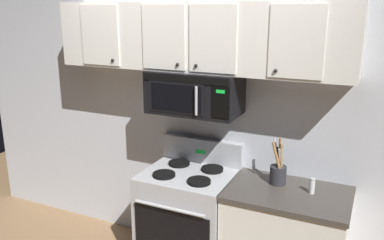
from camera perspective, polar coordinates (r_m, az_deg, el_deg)
back_wall at (r=3.60m, az=2.02°, el=1.16°), size 5.20×0.10×2.70m
stove_range at (r=3.62m, az=-0.46°, el=-13.82°), size 0.76×0.69×1.12m
over_range_microwave at (r=3.33m, az=0.36°, el=3.95°), size 0.76×0.43×0.35m
upper_cabinets at (r=3.30m, az=0.61°, el=11.72°), size 2.50×0.36×0.55m
utensil_crock_charcoal at (r=3.27m, az=12.13°, el=-7.18°), size 0.13×0.13×0.39m
salt_shaker at (r=3.18m, az=16.67°, el=-8.96°), size 0.04×0.04×0.12m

